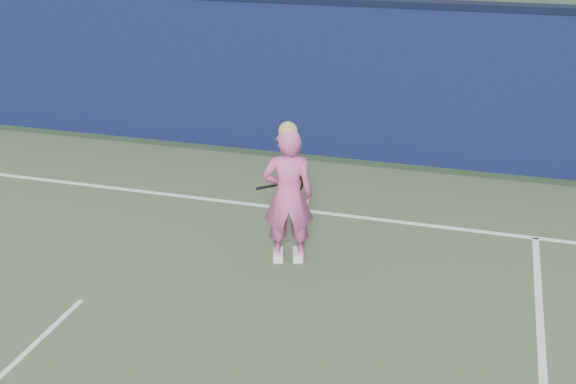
% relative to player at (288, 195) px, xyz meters
% --- Properties ---
extents(ground, '(80.00, 80.00, 0.00)m').
position_rel_player_xyz_m(ground, '(-1.89, -2.58, -0.84)').
color(ground, '#263C25').
rests_on(ground, ground).
extents(backstop_wall, '(24.00, 0.40, 2.50)m').
position_rel_player_xyz_m(backstop_wall, '(-1.89, 3.92, 0.41)').
color(backstop_wall, '#0D0F3C').
rests_on(backstop_wall, ground).
extents(player, '(0.69, 0.55, 1.74)m').
position_rel_player_xyz_m(player, '(0.00, 0.00, 0.00)').
color(player, '#D35298').
rests_on(player, ground).
extents(racket, '(0.61, 0.16, 0.33)m').
position_rel_player_xyz_m(racket, '(-0.11, 0.39, -0.01)').
color(racket, black).
rests_on(racket, ground).
extents(court_lines, '(11.00, 12.04, 0.01)m').
position_rel_player_xyz_m(court_lines, '(-1.89, -2.91, -0.83)').
color(court_lines, white).
rests_on(court_lines, court_surface).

